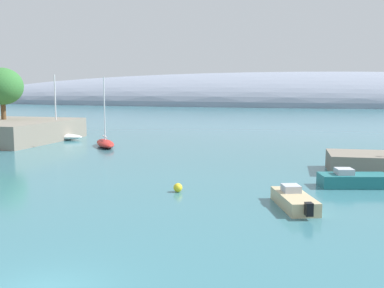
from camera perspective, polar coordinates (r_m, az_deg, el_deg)
name	(u,v)px	position (r m, az deg, el deg)	size (l,w,h in m)	color
tree_clump_shore	(2,86)	(63.80, -22.97, 6.75)	(5.35, 5.35, 6.74)	brown
distant_ridge	(287,104)	(194.73, 11.97, 4.96)	(327.07, 76.33, 27.04)	gray
sailboat_red_near_shore	(105,143)	(52.12, -10.96, 0.14)	(4.87, 5.87, 7.91)	red
sailboat_white_mid_mooring	(57,136)	(61.01, -16.82, 0.98)	(7.26, 2.32, 8.41)	white
motorboat_sand_foreground	(294,200)	(26.00, 12.85, -6.96)	(2.95, 4.88, 1.15)	#C6B284
motorboat_teal_outer	(354,180)	(32.48, 19.87, -4.30)	(5.19, 3.03, 1.26)	#1E6B70
mooring_buoy_yellow	(178,188)	(29.06, -1.81, -5.56)	(0.58, 0.58, 0.58)	yellow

